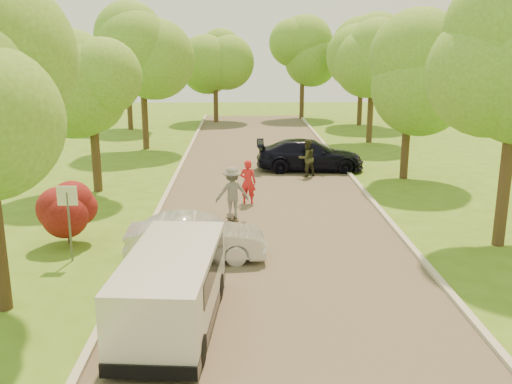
{
  "coord_description": "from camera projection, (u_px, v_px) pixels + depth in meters",
  "views": [
    {
      "loc": [
        -1.0,
        -11.23,
        5.9
      ],
      "look_at": [
        -0.54,
        6.6,
        1.3
      ],
      "focal_mm": 40.0,
      "sensor_mm": 36.0,
      "label": 1
    }
  ],
  "objects": [
    {
      "name": "tree_r_far",
      "position": [
        377.0,
        46.0,
        34.33
      ],
      "size": [
        5.33,
        5.2,
        8.34
      ],
      "color": "#382619",
      "rests_on": "ground"
    },
    {
      "name": "minivan",
      "position": [
        172.0,
        288.0,
        12.15
      ],
      "size": [
        2.14,
        4.66,
        1.69
      ],
      "rotation": [
        0.0,
        0.0,
        -0.08
      ],
      "color": "silver",
      "rests_on": "ground"
    },
    {
      "name": "tree_bg_a",
      "position": [
        130.0,
        54.0,
        39.86
      ],
      "size": [
        5.12,
        5.0,
        7.72
      ],
      "color": "#382619",
      "rests_on": "ground"
    },
    {
      "name": "tree_l_far",
      "position": [
        146.0,
        53.0,
        32.14
      ],
      "size": [
        4.92,
        4.8,
        7.79
      ],
      "color": "#382619",
      "rests_on": "ground"
    },
    {
      "name": "curb_right",
      "position": [
        384.0,
        215.0,
        20.2
      ],
      "size": [
        0.18,
        60.0,
        0.12
      ],
      "primitive_type": "cube",
      "color": "#B2AD9E",
      "rests_on": "ground"
    },
    {
      "name": "skateboarder",
      "position": [
        232.0,
        192.0,
        19.53
      ],
      "size": [
        1.27,
        0.9,
        1.79
      ],
      "primitive_type": "imported",
      "rotation": [
        0.0,
        0.0,
        3.36
      ],
      "color": "slate",
      "rests_on": "longboard"
    },
    {
      "name": "tree_l_midb",
      "position": [
        95.0,
        79.0,
        22.67
      ],
      "size": [
        4.3,
        4.2,
        6.62
      ],
      "color": "#382619",
      "rests_on": "ground"
    },
    {
      "name": "red_shrub",
      "position": [
        67.0,
        209.0,
        17.26
      ],
      "size": [
        1.7,
        1.7,
        1.95
      ],
      "color": "#382619",
      "rests_on": "ground"
    },
    {
      "name": "person_olive",
      "position": [
        307.0,
        158.0,
        26.2
      ],
      "size": [
        1.05,
        0.96,
        1.74
      ],
      "primitive_type": "imported",
      "rotation": [
        0.0,
        0.0,
        3.59
      ],
      "color": "#2F311D",
      "rests_on": "ground"
    },
    {
      "name": "silver_sedan",
      "position": [
        196.0,
        238.0,
        16.04
      ],
      "size": [
        3.94,
        1.47,
        1.29
      ],
      "primitive_type": "imported",
      "rotation": [
        0.0,
        0.0,
        1.6
      ],
      "color": "silver",
      "rests_on": "ground"
    },
    {
      "name": "longboard",
      "position": [
        232.0,
        218.0,
        19.76
      ],
      "size": [
        0.45,
        0.95,
        0.11
      ],
      "rotation": [
        0.0,
        0.0,
        3.36
      ],
      "color": "black",
      "rests_on": "ground"
    },
    {
      "name": "person_striped",
      "position": [
        248.0,
        182.0,
        21.69
      ],
      "size": [
        0.7,
        0.54,
        1.71
      ],
      "primitive_type": "imported",
      "rotation": [
        0.0,
        0.0,
        2.91
      ],
      "color": "red",
      "rests_on": "ground"
    },
    {
      "name": "tree_r_midb",
      "position": [
        415.0,
        69.0,
        24.87
      ],
      "size": [
        4.51,
        4.4,
        7.01
      ],
      "color": "#382619",
      "rests_on": "ground"
    },
    {
      "name": "ground",
      "position": [
        289.0,
        326.0,
        12.37
      ],
      "size": [
        100.0,
        100.0,
        0.0
      ],
      "primitive_type": "plane",
      "color": "#466C19",
      "rests_on": "ground"
    },
    {
      "name": "street_sign",
      "position": [
        68.0,
        208.0,
        15.71
      ],
      "size": [
        0.55,
        0.06,
        2.17
      ],
      "color": "#59595E",
      "rests_on": "ground"
    },
    {
      "name": "dark_sedan",
      "position": [
        310.0,
        155.0,
        27.56
      ],
      "size": [
        5.21,
        2.23,
        1.5
      ],
      "primitive_type": "imported",
      "rotation": [
        0.0,
        0.0,
        1.54
      ],
      "color": "black",
      "rests_on": "ground"
    },
    {
      "name": "tree_bg_b",
      "position": [
        365.0,
        50.0,
        42.17
      ],
      "size": [
        5.12,
        5.0,
        7.95
      ],
      "color": "#382619",
      "rests_on": "ground"
    },
    {
      "name": "curb_left",
      "position": [
        155.0,
        217.0,
        20.0
      ],
      "size": [
        0.18,
        60.0,
        0.12
      ],
      "primitive_type": "cube",
      "color": "#B2AD9E",
      "rests_on": "ground"
    },
    {
      "name": "tree_bg_c",
      "position": [
        218.0,
        57.0,
        43.96
      ],
      "size": [
        4.92,
        4.8,
        7.33
      ],
      "color": "#382619",
      "rests_on": "ground"
    },
    {
      "name": "road",
      "position": [
        270.0,
        218.0,
        20.11
      ],
      "size": [
        8.0,
        60.0,
        0.01
      ],
      "primitive_type": "cube",
      "color": "#4C4438",
      "rests_on": "ground"
    },
    {
      "name": "tree_bg_d",
      "position": [
        305.0,
        53.0,
        46.0
      ],
      "size": [
        5.12,
        5.0,
        7.72
      ],
      "color": "#382619",
      "rests_on": "ground"
    }
  ]
}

